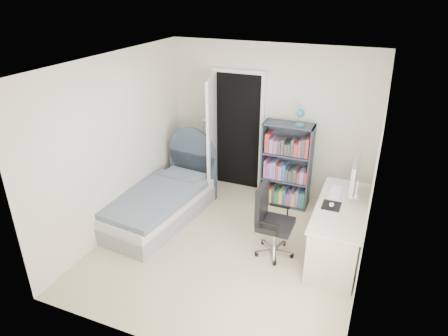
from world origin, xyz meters
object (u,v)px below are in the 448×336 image
at_px(bed, 162,202).
at_px(bookcase, 286,168).
at_px(nightstand, 188,164).
at_px(floor_lamp, 205,160).
at_px(desk, 339,228).
at_px(office_chair, 270,217).

xyz_separation_m(bed, bookcase, (1.62, 1.14, 0.36)).
height_order(nightstand, floor_lamp, floor_lamp).
xyz_separation_m(nightstand, bookcase, (1.79, -0.04, 0.25)).
distance_m(desk, office_chair, 0.91).
bearing_deg(office_chair, desk, 19.45).
height_order(bed, floor_lamp, floor_lamp).
xyz_separation_m(bed, nightstand, (-0.16, 1.18, 0.11)).
relative_size(bookcase, office_chair, 1.64).
bearing_deg(nightstand, office_chair, -36.25).
height_order(bed, bookcase, bookcase).
height_order(floor_lamp, bookcase, bookcase).
distance_m(bed, bookcase, 2.02).
relative_size(nightstand, office_chair, 0.59).
height_order(floor_lamp, office_chair, floor_lamp).
bearing_deg(bookcase, office_chair, -84.27).
relative_size(floor_lamp, bookcase, 0.80).
bearing_deg(floor_lamp, bed, -100.06).
bearing_deg(floor_lamp, nightstand, 172.03).
xyz_separation_m(bed, desk, (2.61, 0.07, 0.14)).
distance_m(bed, desk, 2.62).
relative_size(nightstand, floor_lamp, 0.45).
xyz_separation_m(floor_lamp, desk, (2.41, -1.06, -0.12)).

